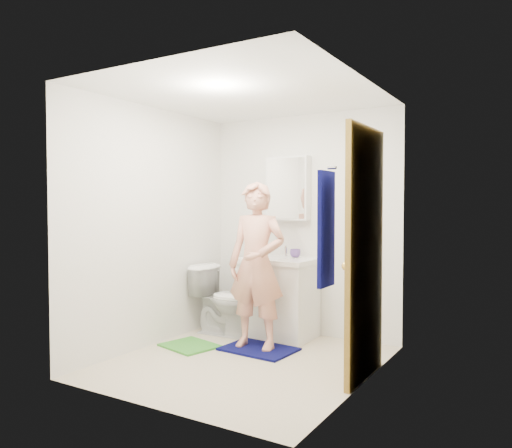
{
  "coord_description": "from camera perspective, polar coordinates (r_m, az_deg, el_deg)",
  "views": [
    {
      "loc": [
        2.38,
        -3.76,
        1.41
      ],
      "look_at": [
        -0.03,
        0.25,
        1.24
      ],
      "focal_mm": 35.0,
      "sensor_mm": 36.0,
      "label": 1
    }
  ],
  "objects": [
    {
      "name": "floor",
      "position": [
        4.67,
        -1.34,
        -15.59
      ],
      "size": [
        2.2,
        2.4,
        0.02
      ],
      "primitive_type": "cube",
      "color": "beige",
      "rests_on": "ground"
    },
    {
      "name": "ceiling",
      "position": [
        4.56,
        -1.37,
        14.77
      ],
      "size": [
        2.2,
        2.4,
        0.02
      ],
      "primitive_type": "cube",
      "color": "white",
      "rests_on": "ground"
    },
    {
      "name": "wall_back",
      "position": [
        5.51,
        5.38,
        -0.08
      ],
      "size": [
        2.2,
        0.02,
        2.4
      ],
      "primitive_type": "cube",
      "color": "silver",
      "rests_on": "ground"
    },
    {
      "name": "wall_front",
      "position": [
        3.49,
        -12.03,
        -1.4
      ],
      "size": [
        2.2,
        0.02,
        2.4
      ],
      "primitive_type": "cube",
      "color": "silver",
      "rests_on": "ground"
    },
    {
      "name": "wall_left",
      "position": [
        5.13,
        -11.88,
        -0.28
      ],
      "size": [
        0.02,
        2.4,
        2.4
      ],
      "primitive_type": "cube",
      "color": "silver",
      "rests_on": "ground"
    },
    {
      "name": "wall_right",
      "position": [
        3.97,
        12.3,
        -0.98
      ],
      "size": [
        0.02,
        2.4,
        2.4
      ],
      "primitive_type": "cube",
      "color": "silver",
      "rests_on": "ground"
    },
    {
      "name": "vanity_cabinet",
      "position": [
        5.41,
        2.54,
        -8.65
      ],
      "size": [
        0.75,
        0.55,
        0.8
      ],
      "primitive_type": "cube",
      "color": "white",
      "rests_on": "floor"
    },
    {
      "name": "countertop",
      "position": [
        5.35,
        2.55,
        -4.17
      ],
      "size": [
        0.79,
        0.59,
        0.05
      ],
      "primitive_type": "cube",
      "color": "white",
      "rests_on": "vanity_cabinet"
    },
    {
      "name": "sink_basin",
      "position": [
        5.35,
        2.55,
        -4.01
      ],
      "size": [
        0.4,
        0.4,
        0.03
      ],
      "primitive_type": "cylinder",
      "color": "white",
      "rests_on": "countertop"
    },
    {
      "name": "faucet",
      "position": [
        5.5,
        3.44,
        -3.11
      ],
      "size": [
        0.03,
        0.03,
        0.12
      ],
      "primitive_type": "cylinder",
      "color": "silver",
      "rests_on": "countertop"
    },
    {
      "name": "medicine_cabinet",
      "position": [
        5.52,
        3.67,
        4.08
      ],
      "size": [
        0.5,
        0.12,
        0.7
      ],
      "primitive_type": "cube",
      "color": "white",
      "rests_on": "wall_back"
    },
    {
      "name": "mirror_panel",
      "position": [
        5.46,
        3.38,
        4.1
      ],
      "size": [
        0.46,
        0.01,
        0.66
      ],
      "primitive_type": "cube",
      "color": "white",
      "rests_on": "wall_back"
    },
    {
      "name": "door",
      "position": [
        4.14,
        12.35,
        -3.28
      ],
      "size": [
        0.05,
        0.8,
        2.05
      ],
      "primitive_type": "cube",
      "color": "olive",
      "rests_on": "ground"
    },
    {
      "name": "door_knob",
      "position": [
        3.87,
        10.26,
        -4.77
      ],
      "size": [
        0.07,
        0.07,
        0.07
      ],
      "primitive_type": "sphere",
      "color": "gold",
      "rests_on": "door"
    },
    {
      "name": "towel",
      "position": [
        3.47,
        8.03,
        -0.57
      ],
      "size": [
        0.03,
        0.24,
        0.8
      ],
      "primitive_type": "cube",
      "color": "#070947",
      "rests_on": "wall_right"
    },
    {
      "name": "towel_hook",
      "position": [
        3.46,
        8.68,
        6.38
      ],
      "size": [
        0.06,
        0.02,
        0.02
      ],
      "primitive_type": "cylinder",
      "rotation": [
        0.0,
        1.57,
        0.0
      ],
      "color": "silver",
      "rests_on": "wall_right"
    },
    {
      "name": "toilet",
      "position": [
        5.52,
        -3.43,
        -8.67
      ],
      "size": [
        0.76,
        0.45,
        0.76
      ],
      "primitive_type": "imported",
      "rotation": [
        0.0,
        0.0,
        1.61
      ],
      "color": "white",
      "rests_on": "floor"
    },
    {
      "name": "bath_mat",
      "position": [
        5.01,
        0.33,
        -14.11
      ],
      "size": [
        0.72,
        0.54,
        0.02
      ],
      "primitive_type": "cube",
      "rotation": [
        0.0,
        0.0,
        -0.07
      ],
      "color": "#070947",
      "rests_on": "floor"
    },
    {
      "name": "green_rug",
      "position": [
        5.17,
        -7.58,
        -13.62
      ],
      "size": [
        0.61,
        0.55,
        0.02
      ],
      "primitive_type": "cube",
      "rotation": [
        0.0,
        0.0,
        -0.25
      ],
      "color": "green",
      "rests_on": "floor"
    },
    {
      "name": "soap_dispenser",
      "position": [
        5.37,
        0.37,
        -2.78
      ],
      "size": [
        0.09,
        0.09,
        0.21
      ],
      "primitive_type": "imported",
      "rotation": [
        0.0,
        0.0,
        -0.0
      ],
      "color": "#BD5870",
      "rests_on": "countertop"
    },
    {
      "name": "toothbrush_cup",
      "position": [
        5.4,
        4.51,
        -3.36
      ],
      "size": [
        0.12,
        0.12,
        0.09
      ],
      "primitive_type": "imported",
      "rotation": [
        0.0,
        0.0,
        0.07
      ],
      "color": "#5C408D",
      "rests_on": "countertop"
    },
    {
      "name": "man",
      "position": [
        4.88,
        0.08,
        -4.7
      ],
      "size": [
        0.62,
        0.44,
        1.62
      ],
      "primitive_type": "imported",
      "rotation": [
        0.0,
        0.0,
        0.09
      ],
      "color": "#E3997F",
      "rests_on": "bath_mat"
    }
  ]
}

